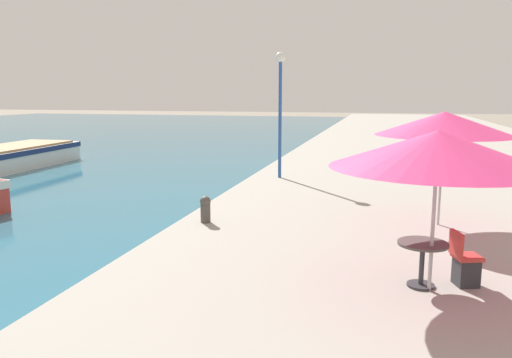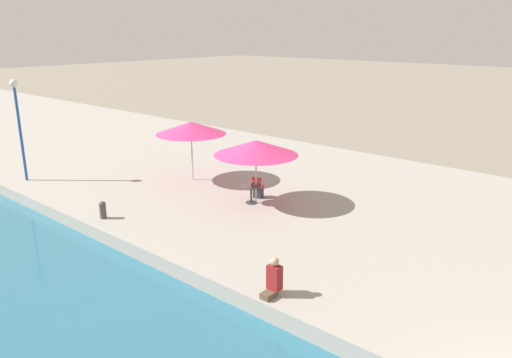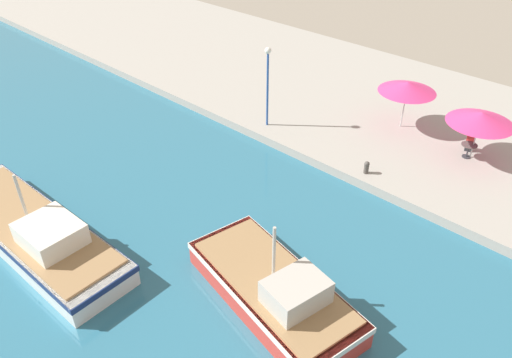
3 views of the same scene
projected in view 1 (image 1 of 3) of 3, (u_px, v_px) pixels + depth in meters
name	position (u px, v px, depth m)	size (l,w,h in m)	color
quay_promenade	(435.00, 147.00, 31.40)	(16.00, 90.00, 0.52)	#A39E93
cafe_umbrella_pink	(438.00, 149.00, 7.56)	(3.28, 3.28, 2.55)	#B7B7B7
cafe_umbrella_white	(444.00, 124.00, 11.53)	(3.15, 3.15, 2.69)	#B7B7B7
cafe_table	(422.00, 255.00, 8.03)	(0.80, 0.80, 0.74)	#333338
cafe_chair_left	(465.00, 266.00, 8.11)	(0.53, 0.51, 0.91)	#2D2D33
mooring_bollard	(205.00, 208.00, 12.08)	(0.26, 0.26, 0.65)	#4C4742
lamppost	(280.00, 94.00, 18.09)	(0.36, 0.36, 4.56)	#28519E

